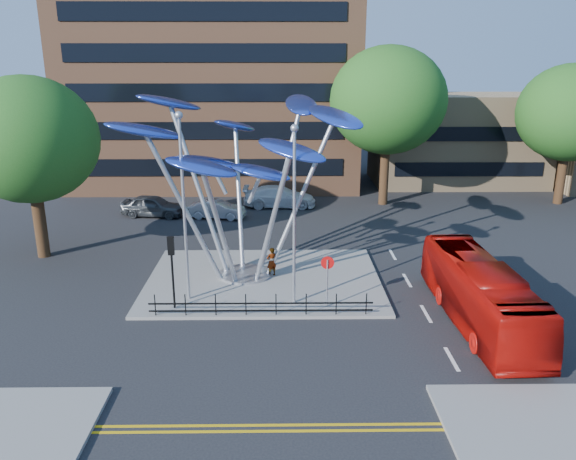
{
  "coord_description": "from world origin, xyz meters",
  "views": [
    {
      "loc": [
        -0.08,
        -21.17,
        11.17
      ],
      "look_at": [
        0.23,
        4.0,
        3.4
      ],
      "focal_mm": 35.0,
      "sensor_mm": 36.0,
      "label": 1
    }
  ],
  "objects_px": {
    "tree_left": "(29,140)",
    "street_lamp_left": "(183,192)",
    "tree_right": "(388,101)",
    "no_entry_sign_island": "(327,273)",
    "leaf_sculpture": "(241,148)",
    "traffic_light_island": "(172,257)",
    "parked_car_left": "(153,206)",
    "tree_far": "(570,113)",
    "pedestrian": "(272,262)",
    "street_lamp_right": "(294,200)",
    "parked_car_mid": "(217,209)",
    "red_bus": "(479,293)",
    "parked_car_right": "(280,197)"
  },
  "relations": [
    {
      "from": "tree_left",
      "to": "pedestrian",
      "type": "bearing_deg",
      "value": -15.09
    },
    {
      "from": "tree_right",
      "to": "leaf_sculpture",
      "type": "relative_size",
      "value": 0.95
    },
    {
      "from": "street_lamp_right",
      "to": "parked_car_right",
      "type": "height_order",
      "value": "street_lamp_right"
    },
    {
      "from": "tree_left",
      "to": "red_bus",
      "type": "height_order",
      "value": "tree_left"
    },
    {
      "from": "leaf_sculpture",
      "to": "no_entry_sign_island",
      "type": "relative_size",
      "value": 5.19
    },
    {
      "from": "tree_left",
      "to": "pedestrian",
      "type": "relative_size",
      "value": 6.67
    },
    {
      "from": "no_entry_sign_island",
      "to": "pedestrian",
      "type": "distance_m",
      "value": 4.75
    },
    {
      "from": "tree_left",
      "to": "street_lamp_left",
      "type": "relative_size",
      "value": 1.17
    },
    {
      "from": "street_lamp_right",
      "to": "no_entry_sign_island",
      "type": "distance_m",
      "value": 3.64
    },
    {
      "from": "parked_car_mid",
      "to": "no_entry_sign_island",
      "type": "bearing_deg",
      "value": -147.65
    },
    {
      "from": "tree_left",
      "to": "parked_car_left",
      "type": "xyz_separation_m",
      "value": [
        4.55,
        8.61,
        -6.01
      ]
    },
    {
      "from": "tree_far",
      "to": "pedestrian",
      "type": "distance_m",
      "value": 28.15
    },
    {
      "from": "leaf_sculpture",
      "to": "street_lamp_right",
      "type": "distance_m",
      "value": 4.83
    },
    {
      "from": "tree_far",
      "to": "parked_car_right",
      "type": "distance_m",
      "value": 23.1
    },
    {
      "from": "pedestrian",
      "to": "street_lamp_right",
      "type": "bearing_deg",
      "value": 75.91
    },
    {
      "from": "tree_right",
      "to": "parked_car_mid",
      "type": "bearing_deg",
      "value": -162.53
    },
    {
      "from": "street_lamp_left",
      "to": "pedestrian",
      "type": "bearing_deg",
      "value": 36.49
    },
    {
      "from": "pedestrian",
      "to": "tree_right",
      "type": "bearing_deg",
      "value": -150.91
    },
    {
      "from": "tree_right",
      "to": "tree_far",
      "type": "bearing_deg",
      "value": 0.0
    },
    {
      "from": "red_bus",
      "to": "pedestrian",
      "type": "distance_m",
      "value": 10.52
    },
    {
      "from": "red_bus",
      "to": "leaf_sculpture",
      "type": "bearing_deg",
      "value": 150.64
    },
    {
      "from": "traffic_light_island",
      "to": "red_bus",
      "type": "xyz_separation_m",
      "value": [
        13.5,
        -1.38,
        -1.22
      ]
    },
    {
      "from": "leaf_sculpture",
      "to": "red_bus",
      "type": "distance_m",
      "value": 13.14
    },
    {
      "from": "leaf_sculpture",
      "to": "traffic_light_island",
      "type": "relative_size",
      "value": 3.71
    },
    {
      "from": "red_bus",
      "to": "parked_car_left",
      "type": "relative_size",
      "value": 2.16
    },
    {
      "from": "tree_right",
      "to": "no_entry_sign_island",
      "type": "height_order",
      "value": "tree_right"
    },
    {
      "from": "tree_left",
      "to": "street_lamp_right",
      "type": "height_order",
      "value": "tree_left"
    },
    {
      "from": "leaf_sculpture",
      "to": "street_lamp_right",
      "type": "bearing_deg",
      "value": -55.09
    },
    {
      "from": "traffic_light_island",
      "to": "no_entry_sign_island",
      "type": "height_order",
      "value": "traffic_light_island"
    },
    {
      "from": "red_bus",
      "to": "pedestrian",
      "type": "height_order",
      "value": "red_bus"
    },
    {
      "from": "leaf_sculpture",
      "to": "tree_right",
      "type": "bearing_deg",
      "value": 56.69
    },
    {
      "from": "leaf_sculpture",
      "to": "street_lamp_left",
      "type": "height_order",
      "value": "leaf_sculpture"
    },
    {
      "from": "traffic_light_island",
      "to": "street_lamp_right",
      "type": "bearing_deg",
      "value": 5.19
    },
    {
      "from": "pedestrian",
      "to": "parked_car_mid",
      "type": "relative_size",
      "value": 0.38
    },
    {
      "from": "pedestrian",
      "to": "street_lamp_left",
      "type": "bearing_deg",
      "value": 4.43
    },
    {
      "from": "street_lamp_left",
      "to": "red_bus",
      "type": "distance_m",
      "value": 13.8
    },
    {
      "from": "no_entry_sign_island",
      "to": "parked_car_mid",
      "type": "relative_size",
      "value": 0.61
    },
    {
      "from": "red_bus",
      "to": "parked_car_right",
      "type": "height_order",
      "value": "red_bus"
    },
    {
      "from": "street_lamp_right",
      "to": "tree_right",
      "type": "bearing_deg",
      "value": 68.46
    },
    {
      "from": "tree_right",
      "to": "red_bus",
      "type": "bearing_deg",
      "value": -88.63
    },
    {
      "from": "tree_right",
      "to": "pedestrian",
      "type": "relative_size",
      "value": 7.82
    },
    {
      "from": "tree_far",
      "to": "tree_right",
      "type": "bearing_deg",
      "value": -180.0
    },
    {
      "from": "traffic_light_island",
      "to": "tree_right",
      "type": "bearing_deg",
      "value": 56.31
    },
    {
      "from": "tree_far",
      "to": "pedestrian",
      "type": "relative_size",
      "value": 6.99
    },
    {
      "from": "tree_left",
      "to": "parked_car_right",
      "type": "height_order",
      "value": "tree_left"
    },
    {
      "from": "street_lamp_left",
      "to": "red_bus",
      "type": "relative_size",
      "value": 0.88
    },
    {
      "from": "red_bus",
      "to": "pedestrian",
      "type": "xyz_separation_m",
      "value": [
        -9.1,
        5.26,
        -0.47
      ]
    },
    {
      "from": "no_entry_sign_island",
      "to": "red_bus",
      "type": "bearing_deg",
      "value": -12.11
    },
    {
      "from": "tree_far",
      "to": "parked_car_right",
      "type": "xyz_separation_m",
      "value": [
        -22.21,
        -0.79,
        -6.3
      ]
    },
    {
      "from": "pedestrian",
      "to": "parked_car_left",
      "type": "xyz_separation_m",
      "value": [
        -8.85,
        12.22,
        -0.14
      ]
    }
  ]
}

